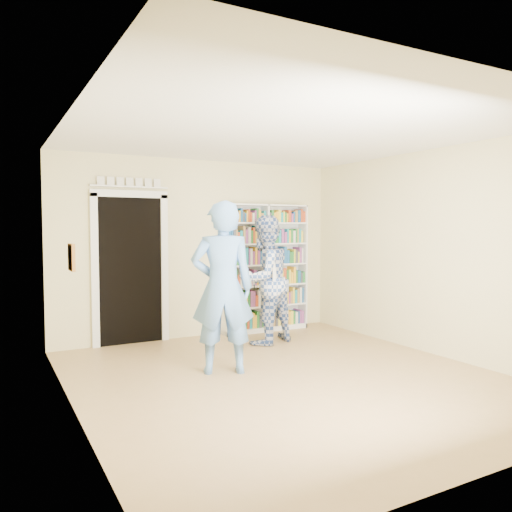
% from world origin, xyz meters
% --- Properties ---
extents(floor, '(5.00, 5.00, 0.00)m').
position_xyz_m(floor, '(0.00, 0.00, 0.00)').
color(floor, '#A27F4E').
rests_on(floor, ground).
extents(ceiling, '(5.00, 5.00, 0.00)m').
position_xyz_m(ceiling, '(0.00, 0.00, 2.70)').
color(ceiling, white).
rests_on(ceiling, wall_back).
extents(wall_back, '(4.50, 0.00, 4.50)m').
position_xyz_m(wall_back, '(0.00, 2.50, 1.35)').
color(wall_back, beige).
rests_on(wall_back, floor).
extents(wall_left, '(0.00, 5.00, 5.00)m').
position_xyz_m(wall_left, '(-2.25, 0.00, 1.35)').
color(wall_left, beige).
rests_on(wall_left, floor).
extents(wall_right, '(0.00, 5.00, 5.00)m').
position_xyz_m(wall_right, '(2.25, 0.00, 1.35)').
color(wall_right, beige).
rests_on(wall_right, floor).
extents(bookshelf, '(1.48, 0.28, 2.04)m').
position_xyz_m(bookshelf, '(1.03, 2.34, 1.03)').
color(bookshelf, white).
rests_on(bookshelf, floor).
extents(doorway, '(1.10, 0.08, 2.43)m').
position_xyz_m(doorway, '(-1.10, 2.48, 1.18)').
color(doorway, black).
rests_on(doorway, floor).
extents(wall_art, '(0.03, 0.25, 0.25)m').
position_xyz_m(wall_art, '(-2.23, 0.20, 1.40)').
color(wall_art, brown).
rests_on(wall_art, wall_left).
extents(man_blue, '(0.84, 0.70, 1.98)m').
position_xyz_m(man_blue, '(-0.55, 0.54, 0.99)').
color(man_blue, '#5C8DCD').
rests_on(man_blue, floor).
extents(man_plaid, '(1.06, 0.93, 1.85)m').
position_xyz_m(man_plaid, '(0.59, 1.57, 0.92)').
color(man_plaid, '#2F4D91').
rests_on(man_plaid, floor).
extents(paper_sheet, '(0.21, 0.10, 0.32)m').
position_xyz_m(paper_sheet, '(0.67, 1.34, 1.10)').
color(paper_sheet, white).
rests_on(paper_sheet, man_plaid).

